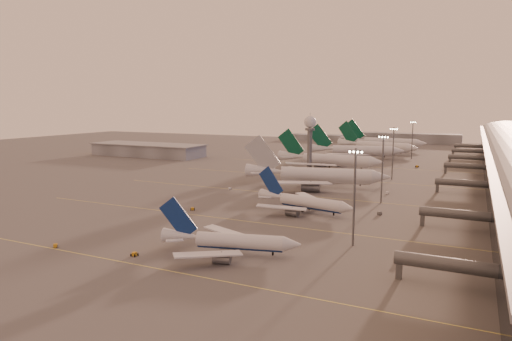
% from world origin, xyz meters
% --- Properties ---
extents(ground, '(700.00, 700.00, 0.00)m').
position_xyz_m(ground, '(0.00, 0.00, 0.00)').
color(ground, '#52504F').
rests_on(ground, ground).
extents(taxiway_markings, '(180.00, 185.25, 0.02)m').
position_xyz_m(taxiway_markings, '(30.00, 56.00, 0.01)').
color(taxiway_markings, '#F2E055').
rests_on(taxiway_markings, ground).
extents(hangar, '(82.00, 27.00, 8.50)m').
position_xyz_m(hangar, '(-120.00, 140.00, 4.32)').
color(hangar, slate).
rests_on(hangar, ground).
extents(radar_tower, '(6.40, 6.40, 31.10)m').
position_xyz_m(radar_tower, '(5.00, 120.00, 20.95)').
color(radar_tower, '#56595E').
rests_on(radar_tower, ground).
extents(mast_a, '(3.60, 0.56, 25.00)m').
position_xyz_m(mast_a, '(58.00, 0.00, 13.74)').
color(mast_a, '#56595E').
rests_on(mast_a, ground).
extents(mast_b, '(3.60, 0.56, 25.00)m').
position_xyz_m(mast_b, '(55.00, 55.00, 13.74)').
color(mast_b, '#56595E').
rests_on(mast_b, ground).
extents(mast_c, '(3.60, 0.56, 25.00)m').
position_xyz_m(mast_c, '(50.00, 110.00, 13.74)').
color(mast_c, '#56595E').
rests_on(mast_c, ground).
extents(mast_d, '(3.60, 0.56, 25.00)m').
position_xyz_m(mast_d, '(48.00, 200.00, 13.74)').
color(mast_d, '#56595E').
rests_on(mast_d, ground).
extents(distant_horizon, '(165.00, 37.50, 9.00)m').
position_xyz_m(distant_horizon, '(2.62, 325.14, 3.89)').
color(distant_horizon, slate).
rests_on(distant_horizon, ground).
extents(narrowbody_near, '(34.36, 27.09, 13.67)m').
position_xyz_m(narrowbody_near, '(33.02, -19.68, 2.77)').
color(narrowbody_near, silver).
rests_on(narrowbody_near, ground).
extents(narrowbody_mid, '(36.46, 28.82, 14.39)m').
position_xyz_m(narrowbody_mid, '(34.52, 29.01, 2.91)').
color(narrowbody_mid, silver).
rests_on(narrowbody_mid, ground).
extents(widebody_white, '(62.94, 49.98, 22.34)m').
position_xyz_m(widebody_white, '(23.38, 75.71, 3.87)').
color(widebody_white, silver).
rests_on(widebody_white, ground).
extents(greentail_a, '(60.82, 49.11, 22.09)m').
position_xyz_m(greentail_a, '(12.78, 131.09, 3.90)').
color(greentail_a, silver).
rests_on(greentail_a, ground).
extents(greentail_b, '(61.86, 49.41, 22.81)m').
position_xyz_m(greentail_b, '(14.35, 186.64, 4.03)').
color(greentail_b, silver).
rests_on(greentail_b, ground).
extents(greentail_c, '(61.99, 49.30, 23.27)m').
position_xyz_m(greentail_c, '(20.78, 223.32, 4.11)').
color(greentail_c, silver).
rests_on(greentail_c, ground).
extents(greentail_d, '(65.55, 52.85, 23.79)m').
position_xyz_m(greentail_d, '(20.03, 259.07, 4.20)').
color(greentail_d, silver).
rests_on(greentail_d, ground).
extents(gsv_truck_a, '(4.83, 4.62, 1.99)m').
position_xyz_m(gsv_truck_a, '(-8.98, -33.87, 1.01)').
color(gsv_truck_a, '#C48717').
rests_on(gsv_truck_a, ground).
extents(gsv_tug_near, '(1.98, 3.22, 0.91)m').
position_xyz_m(gsv_tug_near, '(13.08, -30.68, 0.47)').
color(gsv_tug_near, '#C48717').
rests_on(gsv_tug_near, ground).
extents(gsv_catering_a, '(5.23, 3.53, 3.94)m').
position_xyz_m(gsv_catering_a, '(70.46, -8.56, 1.97)').
color(gsv_catering_a, white).
rests_on(gsv_catering_a, ground).
extents(gsv_tug_mid, '(3.44, 3.80, 0.93)m').
position_xyz_m(gsv_tug_mid, '(-0.72, 15.10, 0.48)').
color(gsv_tug_mid, '#C48717').
rests_on(gsv_tug_mid, ground).
extents(gsv_truck_b, '(6.06, 3.67, 2.30)m').
position_xyz_m(gsv_truck_b, '(58.43, 35.81, 1.17)').
color(gsv_truck_b, '#515456').
rests_on(gsv_truck_b, ground).
extents(gsv_truck_c, '(4.58, 4.86, 1.99)m').
position_xyz_m(gsv_truck_c, '(-7.25, 54.01, 1.01)').
color(gsv_truck_c, white).
rests_on(gsv_truck_c, ground).
extents(gsv_catering_b, '(4.46, 2.36, 3.53)m').
position_xyz_m(gsv_catering_b, '(54.46, 72.78, 1.77)').
color(gsv_catering_b, white).
rests_on(gsv_catering_b, ground).
extents(gsv_tug_far, '(3.87, 4.14, 1.02)m').
position_xyz_m(gsv_tug_far, '(11.98, 95.48, 0.53)').
color(gsv_tug_far, white).
rests_on(gsv_tug_far, ground).
extents(gsv_truck_d, '(2.97, 5.00, 1.90)m').
position_xyz_m(gsv_truck_d, '(-12.64, 124.62, 0.97)').
color(gsv_truck_d, white).
rests_on(gsv_truck_d, ground).
extents(gsv_tug_hangar, '(3.99, 2.49, 1.12)m').
position_xyz_m(gsv_tug_hangar, '(56.01, 160.12, 0.57)').
color(gsv_tug_hangar, '#C48717').
rests_on(gsv_tug_hangar, ground).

